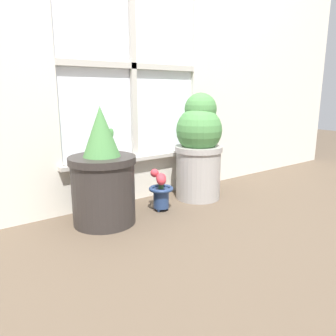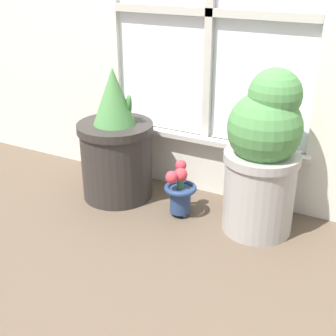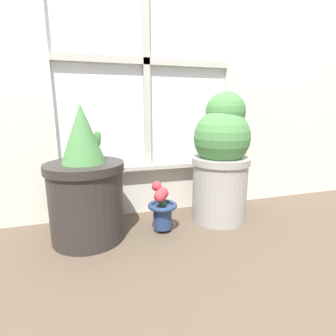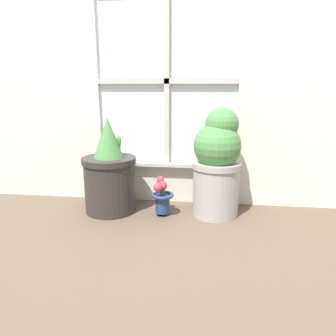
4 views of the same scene
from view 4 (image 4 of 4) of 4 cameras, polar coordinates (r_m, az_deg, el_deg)
ground_plane at (r=1.97m, az=-2.26°, el=-10.81°), size 10.00×10.00×0.00m
wall_with_window at (r=2.36m, az=-0.17°, el=24.88°), size 4.40×0.10×2.50m
potted_plant_left at (r=2.21m, az=-10.13°, el=-1.04°), size 0.36×0.36×0.63m
potted_plant_right at (r=2.12m, az=8.53°, el=0.83°), size 0.31×0.31×0.70m
flower_vase at (r=2.14m, az=-1.05°, el=-5.05°), size 0.15×0.15×0.25m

